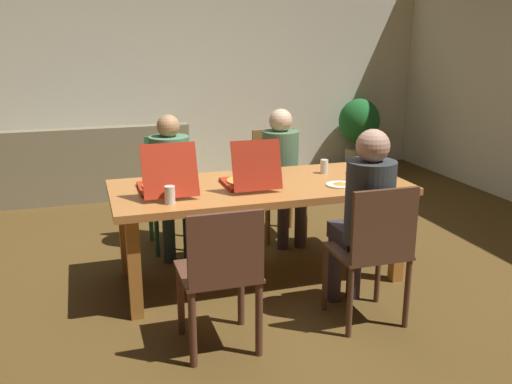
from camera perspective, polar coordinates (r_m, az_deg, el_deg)
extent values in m
plane|color=brown|center=(4.33, 0.40, -8.69)|extent=(20.00, 20.00, 0.00)
cube|color=beige|center=(7.23, -7.99, 12.73)|extent=(6.68, 0.12, 2.84)
cube|color=#BC7235|center=(4.08, 0.42, 0.48)|extent=(2.15, 0.93, 0.05)
cube|color=#B16B2B|center=(3.70, -12.31, -7.66)|extent=(0.08, 0.08, 0.69)
cube|color=#B16B2B|center=(4.29, 14.28, -4.49)|extent=(0.08, 0.08, 0.69)
cube|color=#B16B2B|center=(4.36, -13.21, -4.07)|extent=(0.08, 0.08, 0.69)
cube|color=#B16B2B|center=(4.86, 9.98, -1.78)|extent=(0.08, 0.08, 0.69)
cylinder|color=#533424|center=(3.79, 7.06, -8.72)|extent=(0.04, 0.04, 0.46)
cylinder|color=#533424|center=(3.96, 12.34, -7.87)|extent=(0.04, 0.04, 0.46)
cylinder|color=#533424|center=(3.50, 9.56, -11.05)|extent=(0.04, 0.04, 0.46)
cylinder|color=#533424|center=(3.68, 15.16, -9.98)|extent=(0.04, 0.04, 0.46)
cube|color=#533424|center=(3.63, 11.24, -5.92)|extent=(0.45, 0.42, 0.02)
cube|color=#533424|center=(3.39, 13.00, -3.38)|extent=(0.43, 0.03, 0.45)
cylinder|color=#372D36|center=(3.93, 8.00, -7.67)|extent=(0.10, 0.10, 0.48)
cylinder|color=#372D36|center=(3.99, 9.99, -7.37)|extent=(0.10, 0.10, 0.48)
cube|color=#372D36|center=(3.74, 10.15, -4.23)|extent=(0.28, 0.31, 0.11)
cylinder|color=#323739|center=(3.52, 11.52, -1.05)|extent=(0.31, 0.31, 0.52)
sphere|color=tan|center=(3.44, 11.85, 4.61)|extent=(0.21, 0.21, 0.21)
cylinder|color=olive|center=(5.01, 5.03, -2.44)|extent=(0.05, 0.05, 0.46)
cylinder|color=olive|center=(4.89, 1.20, -2.84)|extent=(0.05, 0.05, 0.46)
cylinder|color=olive|center=(5.33, 3.56, -1.28)|extent=(0.05, 0.05, 0.46)
cylinder|color=olive|center=(5.22, -0.06, -1.63)|extent=(0.05, 0.05, 0.46)
cube|color=olive|center=(5.04, 2.46, 0.58)|extent=(0.42, 0.42, 0.02)
cube|color=olive|center=(5.16, 1.75, 3.81)|extent=(0.40, 0.03, 0.48)
cylinder|color=#3D333B|center=(4.86, 4.55, -2.90)|extent=(0.10, 0.10, 0.48)
cylinder|color=#3D333B|center=(4.80, 2.79, -3.09)|extent=(0.10, 0.10, 0.48)
cube|color=#3D333B|center=(4.87, 3.12, 0.77)|extent=(0.29, 0.33, 0.11)
cylinder|color=#4C714F|center=(4.97, 2.50, 3.71)|extent=(0.32, 0.32, 0.44)
sphere|color=#D6B28F|center=(4.91, 2.55, 7.30)|extent=(0.21, 0.21, 0.21)
cylinder|color=#2F673F|center=(4.75, -6.22, -3.49)|extent=(0.04, 0.04, 0.46)
cylinder|color=#2F673F|center=(4.71, -10.10, -3.85)|extent=(0.04, 0.04, 0.46)
cylinder|color=#2F673F|center=(5.12, -7.09, -2.09)|extent=(0.04, 0.04, 0.46)
cylinder|color=#2F673F|center=(5.08, -10.69, -2.41)|extent=(0.04, 0.04, 0.46)
cube|color=#2F673F|center=(4.84, -8.65, -0.24)|extent=(0.38, 0.45, 0.02)
cube|color=#2F673F|center=(4.98, -9.14, 3.08)|extent=(0.36, 0.03, 0.46)
cylinder|color=#2C3F49|center=(4.60, -6.84, -4.04)|extent=(0.10, 0.10, 0.48)
cylinder|color=#2C3F49|center=(4.58, -8.88, -4.23)|extent=(0.10, 0.10, 0.48)
cube|color=#2C3F49|center=(4.65, -8.33, -0.11)|extent=(0.30, 0.36, 0.11)
cylinder|color=#4C7C5A|center=(4.77, -8.79, 3.01)|extent=(0.33, 0.33, 0.44)
sphere|color=#A97F55|center=(4.71, -8.95, 6.66)|extent=(0.19, 0.19, 0.19)
cylinder|color=brown|center=(3.51, -7.69, -10.81)|extent=(0.04, 0.04, 0.46)
cylinder|color=brown|center=(3.59, -1.55, -10.07)|extent=(0.04, 0.04, 0.46)
cylinder|color=brown|center=(3.19, -6.48, -13.75)|extent=(0.04, 0.04, 0.46)
cylinder|color=brown|center=(3.27, 0.31, -12.83)|extent=(0.04, 0.04, 0.46)
cube|color=brown|center=(3.28, -3.93, -8.09)|extent=(0.45, 0.44, 0.02)
cube|color=brown|center=(3.01, -3.09, -5.85)|extent=(0.42, 0.03, 0.41)
cube|color=#B52A15|center=(3.99, -9.23, 0.45)|extent=(0.37, 0.37, 0.03)
cylinder|color=orange|center=(3.98, -9.25, 0.71)|extent=(0.32, 0.32, 0.01)
cube|color=#B52A15|center=(3.70, -8.78, 2.18)|extent=(0.37, 0.14, 0.34)
cube|color=#AD2916|center=(4.06, -0.85, 0.93)|extent=(0.35, 0.35, 0.03)
cylinder|color=gold|center=(4.05, -0.85, 1.18)|extent=(0.31, 0.31, 0.01)
cube|color=#AD2916|center=(3.81, 0.09, 2.73)|extent=(0.35, 0.10, 0.34)
cylinder|color=white|center=(4.08, 8.60, 0.72)|extent=(0.21, 0.21, 0.01)
cone|color=orange|center=(4.07, 8.61, 0.91)|extent=(0.10, 0.10, 0.02)
cylinder|color=white|center=(4.44, 10.50, 1.90)|extent=(0.21, 0.21, 0.01)
cylinder|color=silver|center=(3.63, -8.79, -0.30)|extent=(0.07, 0.07, 0.12)
cylinder|color=silver|center=(4.41, 6.97, 2.59)|extent=(0.06, 0.06, 0.11)
cube|color=gray|center=(6.74, -16.45, 1.63)|extent=(2.16, 0.83, 0.43)
cube|color=gray|center=(6.32, -16.65, 4.52)|extent=(2.16, 0.16, 0.39)
cube|color=gray|center=(6.75, -8.29, 4.80)|extent=(0.20, 0.79, 0.18)
cylinder|color=gray|center=(7.81, 10.30, 3.38)|extent=(0.34, 0.34, 0.28)
cylinder|color=brown|center=(7.76, 10.38, 4.96)|extent=(0.05, 0.05, 0.15)
ellipsoid|color=#1E6529|center=(7.71, 10.49, 7.12)|extent=(0.55, 0.55, 0.60)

